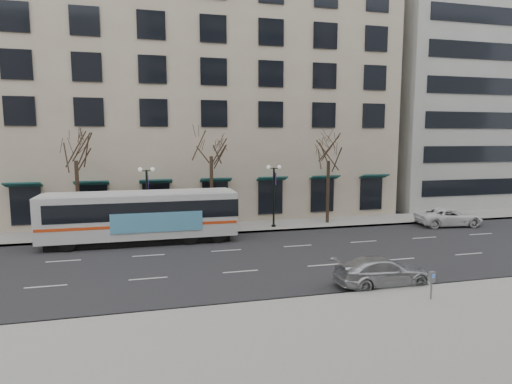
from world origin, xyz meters
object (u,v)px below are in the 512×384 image
object	(u,v)px
tree_far_left	(75,148)
silver_car	(382,271)
city_bus	(142,215)
lamp_post_right	(274,193)
tree_far_mid	(211,144)
lamp_post_left	(147,197)
pay_station	(432,279)
tree_far_right	(329,149)
white_pickup	(449,217)

from	to	relation	value
tree_far_left	silver_car	size ratio (longest dim) A/B	1.69
tree_far_left	city_bus	world-z (taller)	tree_far_left
lamp_post_right	city_bus	size ratio (longest dim) A/B	0.39
tree_far_left	tree_far_mid	xyz separation A→B (m)	(10.00, 0.00, 0.21)
lamp_post_left	tree_far_mid	bearing A→B (deg)	6.85
lamp_post_right	pay_station	size ratio (longest dim) A/B	4.06
tree_far_right	city_bus	world-z (taller)	tree_far_right
city_bus	silver_car	xyz separation A→B (m)	(11.87, -12.00, -1.27)
tree_far_mid	lamp_post_left	xyz separation A→B (m)	(-4.99, -0.60, -3.96)
lamp_post_left	silver_car	world-z (taller)	lamp_post_left
tree_far_right	city_bus	distance (m)	16.29
tree_far_right	lamp_post_right	distance (m)	6.11
tree_far_left	tree_far_right	xyz separation A→B (m)	(20.00, 0.00, -0.28)
tree_far_left	lamp_post_left	xyz separation A→B (m)	(5.01, -0.60, -3.75)
tree_far_right	silver_car	bearing A→B (deg)	-103.18
city_bus	white_pickup	size ratio (longest dim) A/B	2.47
tree_far_right	white_pickup	size ratio (longest dim) A/B	1.48
tree_far_left	pay_station	bearing A→B (deg)	-45.21
white_pickup	pay_station	xyz separation A→B (m)	(-12.26, -14.46, 0.32)
tree_far_left	lamp_post_left	distance (m)	6.29
tree_far_left	silver_car	distance (m)	23.08
city_bus	pay_station	distance (m)	19.44
white_pickup	lamp_post_left	bearing A→B (deg)	90.83
tree_far_right	pay_station	world-z (taller)	tree_far_right
tree_far_right	pay_station	xyz separation A→B (m)	(-2.55, -17.58, -5.34)
tree_far_mid	silver_car	bearing A→B (deg)	-66.61
tree_far_right	silver_car	size ratio (longest dim) A/B	1.64
tree_far_right	pay_station	distance (m)	18.55
tree_far_mid	pay_station	size ratio (longest dim) A/B	6.66
tree_far_left	tree_far_right	bearing A→B (deg)	0.00
tree_far_right	pay_station	bearing A→B (deg)	-98.26
city_bus	white_pickup	world-z (taller)	city_bus
tree_far_right	lamp_post_right	xyz separation A→B (m)	(-4.99, -0.60, -3.48)
tree_far_right	lamp_post_left	size ratio (longest dim) A/B	1.55
lamp_post_left	lamp_post_right	size ratio (longest dim) A/B	1.00
city_bus	lamp_post_right	bearing A→B (deg)	13.07
tree_far_mid	white_pickup	xyz separation A→B (m)	(19.71, -3.11, -6.15)
tree_far_left	pay_station	xyz separation A→B (m)	(17.45, -17.58, -5.62)
city_bus	pay_station	size ratio (longest dim) A/B	10.46
silver_car	tree_far_left	bearing A→B (deg)	47.51
lamp_post_left	lamp_post_right	xyz separation A→B (m)	(10.00, 0.00, 0.00)
tree_far_mid	tree_far_right	world-z (taller)	tree_far_mid
tree_far_left	city_bus	distance (m)	7.25
tree_far_left	city_bus	xyz separation A→B (m)	(4.62, -3.00, -4.71)
tree_far_right	lamp_post_left	distance (m)	15.40
lamp_post_right	city_bus	bearing A→B (deg)	-166.97
tree_far_left	tree_far_right	size ratio (longest dim) A/B	1.03
tree_far_mid	pay_station	xyz separation A→B (m)	(7.45, -17.58, -5.83)
tree_far_mid	lamp_post_right	bearing A→B (deg)	-6.83
white_pickup	tree_far_right	bearing A→B (deg)	78.85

